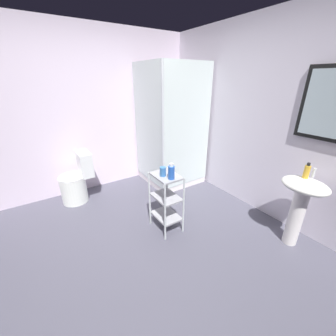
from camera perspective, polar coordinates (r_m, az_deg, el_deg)
ground_plane at (r=2.53m, az=-7.58°, el=-21.60°), size 4.20×4.20×0.02m
wall_back at (r=3.09m, az=24.25°, el=11.77°), size 4.20×0.14×2.50m
wall_left at (r=3.61m, az=-22.21°, el=13.43°), size 0.10×4.20×2.50m
shower_stall at (r=3.70m, az=0.43°, el=2.69°), size 0.92×0.92×2.00m
pedestal_sink at (r=2.66m, az=32.50°, el=-7.18°), size 0.46×0.37×0.81m
sink_faucet at (r=2.65m, az=34.91°, el=-1.05°), size 0.03×0.03×0.10m
toilet at (r=3.47m, az=-23.64°, el=-3.51°), size 0.37×0.49×0.76m
storage_cart at (r=2.55m, az=-0.52°, el=-8.14°), size 0.38×0.28×0.74m
hand_soap_bottle at (r=2.57m, az=33.60°, el=-0.78°), size 0.06×0.06×0.17m
shampoo_bottle_blue at (r=2.28m, az=0.91°, el=-1.15°), size 0.07×0.07×0.18m
rinse_cup at (r=2.36m, az=-1.40°, el=-0.97°), size 0.07×0.07×0.11m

